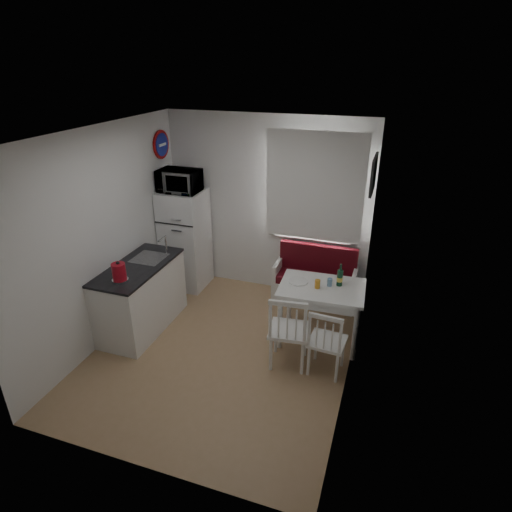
% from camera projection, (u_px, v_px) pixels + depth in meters
% --- Properties ---
extents(floor, '(3.00, 3.50, 0.02)m').
position_uv_depth(floor, '(223.00, 350.00, 5.26)').
color(floor, tan).
rests_on(floor, ground).
extents(ceiling, '(3.00, 3.50, 0.02)m').
position_uv_depth(ceiling, '(215.00, 133.00, 4.15)').
color(ceiling, white).
rests_on(ceiling, wall_back).
extents(wall_back, '(3.00, 0.02, 2.60)m').
position_uv_depth(wall_back, '(267.00, 206.00, 6.20)').
color(wall_back, white).
rests_on(wall_back, floor).
extents(wall_front, '(3.00, 0.02, 2.60)m').
position_uv_depth(wall_front, '(128.00, 347.00, 3.20)').
color(wall_front, white).
rests_on(wall_front, floor).
extents(wall_left, '(0.02, 3.50, 2.60)m').
position_uv_depth(wall_left, '(105.00, 238.00, 5.14)').
color(wall_left, white).
rests_on(wall_left, floor).
extents(wall_right, '(0.02, 3.50, 2.60)m').
position_uv_depth(wall_right, '(358.00, 275.00, 4.27)').
color(wall_right, white).
rests_on(wall_right, floor).
extents(window, '(1.22, 0.06, 1.47)m').
position_uv_depth(window, '(315.00, 190.00, 5.84)').
color(window, white).
rests_on(window, wall_back).
extents(curtain, '(1.35, 0.02, 1.50)m').
position_uv_depth(curtain, '(315.00, 187.00, 5.76)').
color(curtain, white).
rests_on(curtain, wall_back).
extents(kitchen_counter, '(0.62, 1.32, 1.16)m').
position_uv_depth(kitchen_counter, '(141.00, 296.00, 5.54)').
color(kitchen_counter, white).
rests_on(kitchen_counter, floor).
extents(wall_sign, '(0.03, 0.40, 0.40)m').
position_uv_depth(wall_sign, '(162.00, 145.00, 6.01)').
color(wall_sign, '#192498').
rests_on(wall_sign, wall_left).
extents(picture_frame, '(0.04, 0.52, 0.42)m').
position_uv_depth(picture_frame, '(373.00, 174.00, 4.90)').
color(picture_frame, black).
rests_on(picture_frame, wall_right).
extents(bench, '(1.17, 0.45, 0.84)m').
position_uv_depth(bench, '(315.00, 284.00, 6.19)').
color(bench, white).
rests_on(bench, floor).
extents(dining_table, '(1.05, 0.77, 0.76)m').
position_uv_depth(dining_table, '(322.00, 293.00, 5.18)').
color(dining_table, white).
rests_on(dining_table, floor).
extents(chair_left, '(0.49, 0.47, 0.50)m').
position_uv_depth(chair_left, '(287.00, 325.00, 4.72)').
color(chair_left, white).
rests_on(chair_left, floor).
extents(chair_right, '(0.42, 0.40, 0.45)m').
position_uv_depth(chair_right, '(326.00, 337.00, 4.63)').
color(chair_right, white).
rests_on(chair_right, floor).
extents(fridge, '(0.61, 0.61, 1.52)m').
position_uv_depth(fridge, '(185.00, 239.00, 6.48)').
color(fridge, white).
rests_on(fridge, floor).
extents(microwave, '(0.58, 0.39, 0.32)m').
position_uv_depth(microwave, '(179.00, 181.00, 6.04)').
color(microwave, white).
rests_on(microwave, fridge).
extents(kettle, '(0.19, 0.19, 0.25)m').
position_uv_depth(kettle, '(119.00, 272.00, 4.92)').
color(kettle, '#A50D1B').
rests_on(kettle, kitchen_counter).
extents(wine_bottle, '(0.07, 0.07, 0.29)m').
position_uv_depth(wine_bottle, '(340.00, 275.00, 5.12)').
color(wine_bottle, '#133C24').
rests_on(wine_bottle, dining_table).
extents(drinking_glass_orange, '(0.06, 0.06, 0.11)m').
position_uv_depth(drinking_glass_orange, '(317.00, 284.00, 5.09)').
color(drinking_glass_orange, orange).
rests_on(drinking_glass_orange, dining_table).
extents(drinking_glass_blue, '(0.06, 0.06, 0.10)m').
position_uv_depth(drinking_glass_blue, '(330.00, 282.00, 5.14)').
color(drinking_glass_blue, '#6E95BB').
rests_on(drinking_glass_blue, dining_table).
extents(plate, '(0.24, 0.24, 0.02)m').
position_uv_depth(plate, '(298.00, 281.00, 5.25)').
color(plate, white).
rests_on(plate, dining_table).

